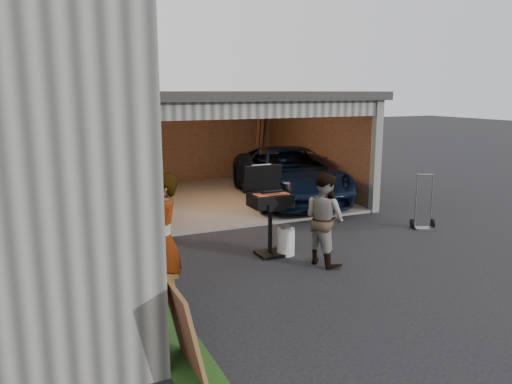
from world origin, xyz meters
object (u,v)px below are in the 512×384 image
woman (164,241)px  bbq_grill (269,203)px  propane_tank (286,242)px  minivan (289,176)px  man (324,219)px  plywood_panel (184,330)px  hand_truck (424,218)px

woman → bbq_grill: woman is taller
woman → propane_tank: bearing=136.6°
minivan → woman: bearing=-120.8°
woman → propane_tank: 2.90m
woman → man: woman is taller
bbq_grill → minivan: bearing=57.6°
man → plywood_panel: size_ratio=1.55×
bbq_grill → plywood_panel: 4.06m
man → hand_truck: bearing=-85.2°
bbq_grill → plywood_panel: bbq_grill is taller
bbq_grill → plywood_panel: bearing=-128.2°
propane_tank → plywood_panel: size_ratio=0.48×
propane_tank → hand_truck: size_ratio=0.41×
man → bbq_grill: (-0.65, 0.81, 0.16)m
woman → hand_truck: woman is taller
minivan → man: 4.93m
man → hand_truck: size_ratio=1.33×
man → hand_truck: man is taller
propane_tank → hand_truck: (3.51, 0.33, -0.01)m
man → minivan: bearing=-34.0°
bbq_grill → hand_truck: 3.86m
plywood_panel → hand_truck: (6.27, 3.37, -0.28)m
minivan → propane_tank: size_ratio=10.07×
woman → propane_tank: (2.52, 1.26, -0.69)m
man → propane_tank: size_ratio=3.24×
bbq_grill → woman: bearing=-148.4°
minivan → woman: (-4.66, -5.18, 0.24)m
bbq_grill → plywood_panel: (-2.49, -3.17, -0.45)m
minivan → hand_truck: (1.38, -3.59, -0.46)m
man → propane_tank: (-0.38, 0.68, -0.55)m
bbq_grill → propane_tank: bearing=-24.7°
plywood_panel → man: bearing=37.0°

